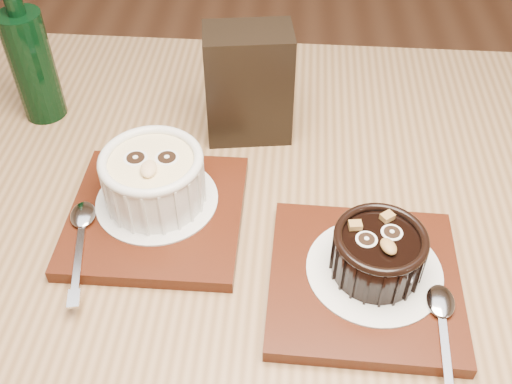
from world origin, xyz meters
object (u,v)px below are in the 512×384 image
tray_left (157,215)px  ramekin_dark (378,251)px  table (265,298)px  green_bottle (32,62)px  ramekin_white (153,177)px  condiment_stand (249,85)px  tray_right (364,281)px

tray_left → ramekin_dark: (0.22, -0.07, 0.04)m
table → green_bottle: green_bottle is taller
ramekin_white → condiment_stand: condiment_stand is taller
tray_left → green_bottle: (-0.17, 0.18, 0.07)m
table → tray_right: tray_right is taller
tray_right → ramekin_dark: (0.01, 0.01, 0.04)m
tray_left → green_bottle: green_bottle is taller
ramekin_dark → green_bottle: green_bottle is taller
tray_left → ramekin_dark: ramekin_dark is taller
table → green_bottle: size_ratio=6.24×
tray_right → condiment_stand: 0.27m
ramekin_white → green_bottle: green_bottle is taller
table → ramekin_white: ramekin_white is taller
ramekin_dark → green_bottle: 0.47m
table → ramekin_dark: ramekin_dark is taller
ramekin_dark → tray_right: bearing=-162.6°
green_bottle → ramekin_dark: bearing=-32.2°
table → green_bottle: (-0.29, 0.21, 0.17)m
tray_left → green_bottle: size_ratio=0.92×
tray_left → tray_right: size_ratio=1.00×
green_bottle → tray_left: bearing=-45.9°
ramekin_white → tray_right: bearing=-26.9°
tray_right → green_bottle: 0.47m
tray_right → ramekin_dark: ramekin_dark is taller
tray_right → ramekin_dark: 0.04m
tray_left → green_bottle: 0.26m
tray_left → ramekin_dark: 0.24m
tray_left → ramekin_white: 0.04m
table → tray_left: tray_left is taller
ramekin_white → tray_right: ramekin_white is taller
tray_right → condiment_stand: bearing=118.2°
ramekin_dark → condiment_stand: bearing=98.9°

